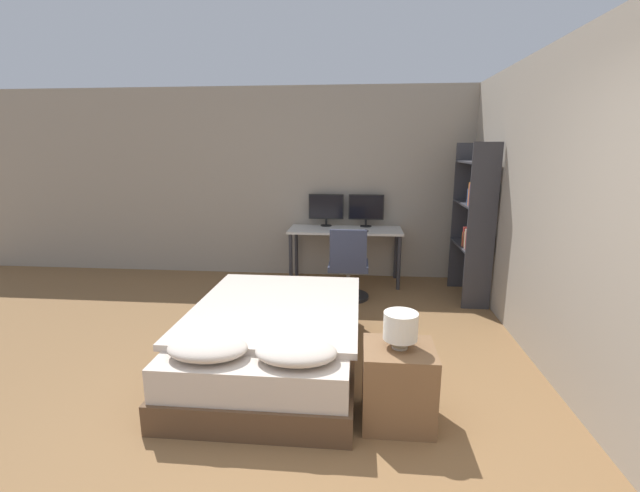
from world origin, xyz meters
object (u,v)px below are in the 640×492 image
keyboard (345,231)px  computer_mouse (366,231)px  monitor_left (326,208)px  monitor_right (366,208)px  bedside_lamp (401,326)px  desk (345,235)px  nightstand (398,385)px  bed (275,338)px  bookshelf (475,218)px  office_chair (348,270)px

keyboard → computer_mouse: computer_mouse is taller
monitor_left → monitor_right: same height
bedside_lamp → keyboard: size_ratio=0.65×
monitor_left → bedside_lamp: bearing=-77.2°
bedside_lamp → computer_mouse: computer_mouse is taller
desk → monitor_right: size_ratio=3.13×
nightstand → desk: desk is taller
nightstand → desk: (-0.48, 3.14, 0.40)m
bedside_lamp → desk: size_ratio=0.16×
bed → bookshelf: size_ratio=1.07×
monitor_left → keyboard: 0.57m
monitor_left → bookshelf: size_ratio=0.26×
keyboard → bookshelf: bookshelf is taller
nightstand → desk: 3.20m
nightstand → bookshelf: (1.09, 2.56, 0.76)m
desk → monitor_left: size_ratio=3.13×
monitor_right → computer_mouse: 0.49m
bedside_lamp → monitor_left: (-0.76, 3.35, 0.32)m
bed → nightstand: bearing=-34.2°
nightstand → computer_mouse: bearing=93.8°
nightstand → bookshelf: bookshelf is taller
monitor_right → desk: bearing=-143.2°
bedside_lamp → office_chair: (-0.41, 2.43, -0.33)m
nightstand → office_chair: office_chair is taller
bedside_lamp → monitor_right: size_ratio=0.50×
desk → bookshelf: bearing=-20.1°
desk → computer_mouse: computer_mouse is taller
bookshelf → monitor_right: bearing=148.6°
bookshelf → bed: bearing=-137.7°
monitor_left → computer_mouse: 0.74m
nightstand → computer_mouse: size_ratio=7.83×
bed → keyboard: 2.37m
monitor_right → office_chair: bearing=-103.2°
nightstand → keyboard: bearing=99.3°
monitor_left → office_chair: (0.35, -0.92, -0.65)m
bed → monitor_right: bearing=73.5°
nightstand → bedside_lamp: size_ratio=2.21×
desk → keyboard: keyboard is taller
nightstand → monitor_left: monitor_left is taller
keyboard → bed: bearing=-102.7°
keyboard → office_chair: bearing=-82.4°
monitor_right → computer_mouse: (-0.00, -0.42, -0.24)m
desk → bookshelf: (1.57, -0.57, 0.37)m
nightstand → monitor_left: bearing=102.8°
bookshelf → desk: bearing=159.9°
desk → office_chair: (0.07, -0.71, -0.30)m
monitor_left → office_chair: 1.18m
nightstand → computer_mouse: computer_mouse is taller
bed → keyboard: (0.51, 2.26, 0.51)m
computer_mouse → bookshelf: bearing=-15.9°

